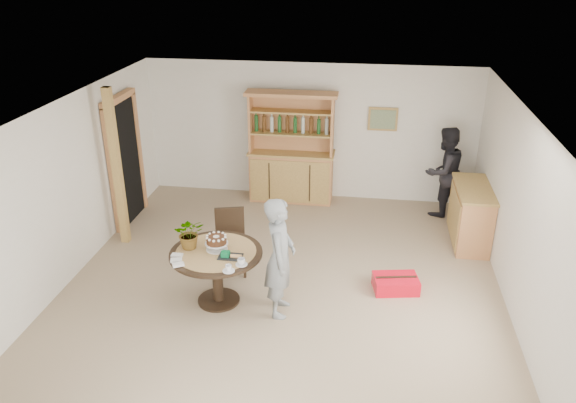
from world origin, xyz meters
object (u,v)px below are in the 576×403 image
Objects in this scene: hutch at (292,165)px; teen_boy at (280,257)px; dining_table at (217,262)px; sideboard at (471,215)px; dining_chair at (230,237)px; red_suitcase at (396,284)px; adult_person at (444,172)px.

hutch is 1.28× the size of teen_boy.
sideboard is at bearing 32.22° from dining_table.
dining_chair is at bearing 41.20° from teen_boy.
teen_boy is at bearing -164.87° from red_suitcase.
dining_chair is (-3.55, -1.40, 0.06)m from sideboard.
dining_chair reaches higher than red_suitcase.
dining_chair is at bearing -100.90° from hutch.
teen_boy is at bearing -84.17° from hutch.
hutch is 1.62× the size of sideboard.
adult_person reaches higher than dining_table.
dining_chair reaches higher than dining_table.
sideboard is 3.81m from dining_chair.
adult_person is 2.82m from red_suitcase.
teen_boy reaches higher than dining_table.
red_suitcase is at bearing -20.70° from dining_chair.
dining_table is at bearing -147.78° from sideboard.
adult_person is 2.40× the size of red_suitcase.
dining_chair is at bearing 164.41° from red_suitcase.
dining_table is 0.83m from dining_chair.
hutch is at bearing 157.79° from sideboard.
red_suitcase is at bearing 14.76° from dining_table.
red_suitcase is at bearing -66.38° from teen_boy.
dining_table is 0.76× the size of adult_person.
dining_chair is 0.59× the size of adult_person.
dining_table reaches higher than red_suitcase.
adult_person is at bearing -37.04° from teen_boy.
dining_table is (-0.49, -3.46, -0.08)m from hutch.
hutch reaches higher than dining_table.
sideboard is 0.79× the size of teen_boy.
teen_boy is at bearing -62.40° from dining_chair.
adult_person is (2.69, -0.24, 0.11)m from hutch.
sideboard is at bearing 43.07° from red_suitcase.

